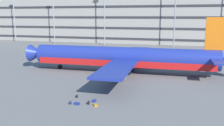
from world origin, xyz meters
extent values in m
plane|color=slate|center=(0.00, 0.00, 0.00)|extent=(600.00, 600.00, 0.00)
cube|color=gray|center=(0.00, 54.21, 9.87)|extent=(177.09, 14.08, 19.75)
cube|color=#2D2D33|center=(0.00, 47.07, 1.97)|extent=(175.31, 0.24, 0.70)
cube|color=#2D2D33|center=(0.00, 47.07, 5.92)|extent=(175.31, 0.24, 0.70)
cube|color=#2D2D33|center=(0.00, 47.07, 9.87)|extent=(175.31, 0.24, 0.70)
cube|color=#2D2D33|center=(0.00, 47.07, 13.82)|extent=(175.31, 0.24, 0.70)
cylinder|color=navy|center=(4.52, -0.06, 2.99)|extent=(33.45, 4.40, 3.58)
cube|color=red|center=(4.52, -0.06, 2.01)|extent=(32.11, 4.30, 1.15)
cone|color=navy|center=(-13.15, -0.50, 2.99)|extent=(2.95, 3.47, 3.40)
cube|color=orange|center=(20.60, 0.33, 7.47)|extent=(4.31, 0.47, 5.37)
cube|color=navy|center=(20.28, -3.08, 3.44)|extent=(1.93, 5.42, 0.20)
cube|color=navy|center=(20.11, 3.73, 3.44)|extent=(1.93, 5.42, 0.20)
cube|color=navy|center=(5.73, -8.83, 2.72)|extent=(4.74, 14.12, 0.36)
cube|color=navy|center=(5.30, 8.76, 2.72)|extent=(4.74, 14.12, 0.36)
cylinder|color=#9E9EA3|center=(5.17, -6.32, 1.44)|extent=(2.61, 2.03, 1.97)
cylinder|color=#9E9EA3|center=(4.86, 6.22, 1.44)|extent=(2.61, 2.03, 1.97)
cylinder|color=black|center=(-8.16, -0.38, 0.45)|extent=(0.91, 0.37, 0.90)
cylinder|color=slate|center=(-8.16, -0.38, 1.05)|extent=(0.20, 0.20, 1.20)
cylinder|color=black|center=(5.89, -1.55, 0.45)|extent=(0.91, 0.37, 0.90)
cylinder|color=slate|center=(5.89, -1.55, 1.05)|extent=(0.20, 0.20, 1.20)
cylinder|color=black|center=(5.81, 1.49, 0.45)|extent=(0.91, 0.37, 0.90)
cylinder|color=slate|center=(5.81, 1.49, 1.05)|extent=(0.20, 0.20, 1.20)
cylinder|color=gray|center=(-49.80, 41.74, 9.69)|extent=(0.36, 0.36, 19.38)
cylinder|color=gray|center=(-32.39, 41.74, 9.32)|extent=(0.36, 0.36, 18.63)
cylinder|color=gray|center=(-12.25, 41.74, 10.34)|extent=(0.36, 0.36, 20.69)
cylinder|color=gray|center=(12.10, 41.74, 12.27)|extent=(0.36, 0.36, 24.54)
cube|color=navy|center=(3.18, -17.86, 0.12)|extent=(0.67, 0.50, 0.25)
cube|color=black|center=(3.50, -17.91, 0.12)|extent=(0.06, 0.21, 0.02)
cube|color=navy|center=(4.84, -16.39, 0.12)|extent=(0.50, 0.68, 0.25)
cube|color=black|center=(4.90, -16.71, 0.12)|extent=(0.21, 0.06, 0.02)
cube|color=orange|center=(5.45, -17.71, 0.11)|extent=(0.65, 0.71, 0.22)
cube|color=black|center=(5.64, -17.97, 0.11)|extent=(0.17, 0.13, 0.02)
ellipsoid|color=black|center=(4.48, -17.49, 0.25)|extent=(0.28, 0.37, 0.50)
ellipsoid|color=black|center=(4.40, -17.46, 0.17)|extent=(0.15, 0.25, 0.22)
torus|color=black|center=(4.51, -17.50, 0.51)|extent=(0.04, 0.08, 0.08)
cube|color=black|center=(4.54, -17.60, 0.25)|extent=(0.03, 0.04, 0.42)
cube|color=black|center=(4.59, -17.43, 0.25)|extent=(0.03, 0.04, 0.42)
ellipsoid|color=black|center=(2.13, -15.55, 0.20)|extent=(0.37, 0.36, 0.40)
ellipsoid|color=black|center=(2.08, -15.49, 0.14)|extent=(0.23, 0.22, 0.18)
torus|color=black|center=(2.15, -15.57, 0.41)|extent=(0.07, 0.06, 0.08)
cube|color=black|center=(2.12, -15.67, 0.20)|extent=(0.04, 0.04, 0.34)
cube|color=black|center=(2.26, -15.55, 0.20)|extent=(0.04, 0.04, 0.34)
ellipsoid|color=navy|center=(2.36, -17.98, 0.22)|extent=(0.29, 0.35, 0.43)
ellipsoid|color=navy|center=(2.27, -17.96, 0.15)|extent=(0.15, 0.23, 0.19)
torus|color=black|center=(2.40, -17.99, 0.44)|extent=(0.03, 0.08, 0.08)
cube|color=black|center=(2.44, -18.09, 0.22)|extent=(0.03, 0.04, 0.37)
cube|color=black|center=(2.48, -17.93, 0.22)|extent=(0.03, 0.04, 0.37)
camera|label=1|loc=(14.80, -43.51, 10.34)|focal=39.66mm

